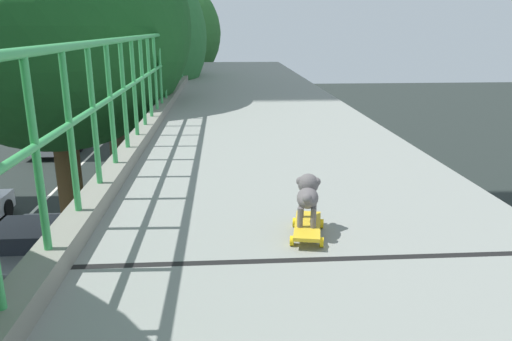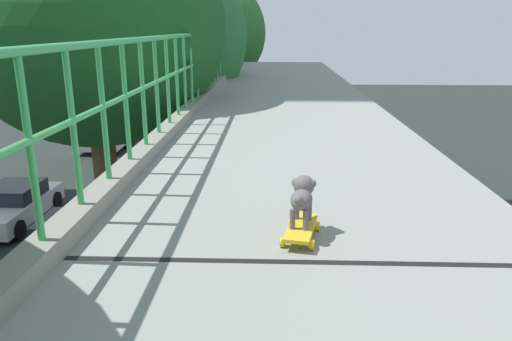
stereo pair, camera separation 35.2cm
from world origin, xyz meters
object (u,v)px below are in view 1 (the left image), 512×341
at_px(city_bus, 70,112).
at_px(toy_skateboard, 308,227).
at_px(small_dog, 308,193).
at_px(car_grey_fifth, 30,249).

distance_m(city_bus, toy_skateboard, 29.83).
relative_size(toy_skateboard, small_dog, 1.42).
distance_m(city_bus, small_dog, 29.79).
height_order(car_grey_fifth, city_bus, city_bus).
bearing_deg(city_bus, small_dog, -70.16).
bearing_deg(toy_skateboard, city_bus, 109.79).
distance_m(car_grey_fifth, city_bus, 17.71).
height_order(car_grey_fifth, toy_skateboard, toy_skateboard).
height_order(toy_skateboard, small_dog, small_dog).
distance_m(toy_skateboard, small_dog, 0.22).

